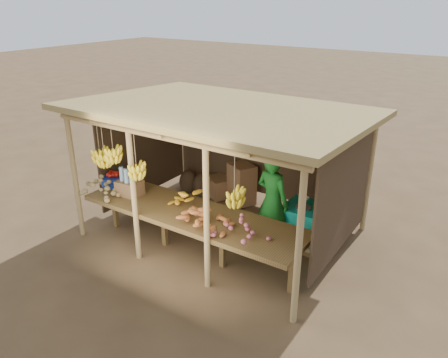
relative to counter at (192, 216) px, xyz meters
The scene contains 13 objects.
ground 1.20m from the counter, 90.00° to the left, with size 60.00×60.00×0.00m, color brown.
stall_structure 1.43m from the counter, 91.89° to the left, with size 4.70×3.50×2.43m.
counter is the anchor object (origin of this frame).
potato_heap 1.86m from the counter, behind, with size 0.86×0.51×0.36m, color #9B8450, non-canonical shape.
sweet_potato_heap 0.50m from the counter, 22.85° to the right, with size 0.88×0.53×0.35m, color #B9652F, non-canonical shape.
onion_heap 1.14m from the counter, 14.39° to the right, with size 0.77×0.46×0.35m, color #BB5B64, non-canonical shape.
banana_pile 0.35m from the counter, 140.68° to the left, with size 0.56×0.33×0.35m, color yellow, non-canonical shape.
tomato_basin 1.91m from the counter, behind, with size 0.46×0.46×0.24m.
bottle_box 1.34m from the counter, behind, with size 0.44×0.36×0.52m.
vendor 1.36m from the counter, 45.63° to the left, with size 0.63×0.41×1.72m, color #17691F.
tarp_crate 2.00m from the counter, 41.89° to the left, with size 0.84×0.73×0.98m.
carton_stack 2.25m from the counter, 104.23° to the left, with size 1.23×0.60×0.84m.
burlap_sacks 2.60m from the counter, 125.86° to the left, with size 0.79×0.42×0.56m.
Camera 1 is at (3.89, -5.89, 4.01)m, focal length 35.00 mm.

